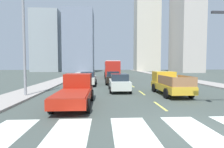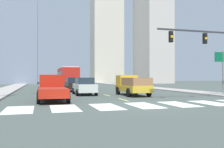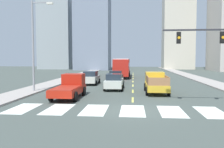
{
  "view_description": "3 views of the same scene",
  "coord_description": "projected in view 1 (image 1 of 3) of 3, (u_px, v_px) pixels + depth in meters",
  "views": [
    {
      "loc": [
        -3.62,
        -6.38,
        2.62
      ],
      "look_at": [
        -2.53,
        13.71,
        1.5
      ],
      "focal_mm": 27.04,
      "sensor_mm": 36.0,
      "label": 1
    },
    {
      "loc": [
        -6.3,
        -14.3,
        1.79
      ],
      "look_at": [
        2.85,
        16.9,
        2.17
      ],
      "focal_mm": 39.56,
      "sensor_mm": 36.0,
      "label": 2
    },
    {
      "loc": [
        0.03,
        -14.94,
        3.37
      ],
      "look_at": [
        -2.15,
        8.92,
        1.76
      ],
      "focal_mm": 37.49,
      "sensor_mm": 36.0,
      "label": 3
    }
  ],
  "objects": [
    {
      "name": "city_bus",
      "position": [
        111.0,
        68.0,
        33.08
      ],
      "size": [
        2.72,
        10.8,
        3.32
      ],
      "rotation": [
        0.0,
        0.0,
        0.03
      ],
      "color": "red",
      "rests_on": "ground"
    },
    {
      "name": "block_low_left",
      "position": [
        79.0,
        42.0,
        59.16
      ],
      "size": [
        10.03,
        9.17,
        21.29
      ],
      "primitive_type": "cube",
      "color": "gray",
      "rests_on": "ground"
    },
    {
      "name": "lane_dash_7",
      "position": [
        116.0,
        74.0,
        45.59
      ],
      "size": [
        0.16,
        2.4,
        0.01
      ],
      "primitive_type": "cube",
      "color": "#D4CD55",
      "rests_on": "ground"
    },
    {
      "name": "ground_plane",
      "position": [
        194.0,
        131.0,
        6.7
      ],
      "size": [
        160.0,
        160.0,
        0.0
      ],
      "primitive_type": "plane",
      "color": "#404945"
    },
    {
      "name": "sedan_mid",
      "position": [
        119.0,
        82.0,
        16.61
      ],
      "size": [
        2.02,
        4.4,
        1.72
      ],
      "rotation": [
        0.0,
        0.0,
        0.02
      ],
      "color": "silver",
      "rests_on": "ground"
    },
    {
      "name": "sedan_near_left",
      "position": [
        113.0,
        78.0,
        22.86
      ],
      "size": [
        2.02,
        4.4,
        1.72
      ],
      "rotation": [
        0.0,
        0.0,
        -0.02
      ],
      "color": "black",
      "rests_on": "ground"
    },
    {
      "name": "pickup_dark",
      "position": [
        76.0,
        90.0,
        11.1
      ],
      "size": [
        2.18,
        5.2,
        1.96
      ],
      "rotation": [
        0.0,
        0.0,
        -0.01
      ],
      "color": "#A71E10",
      "rests_on": "ground"
    },
    {
      "name": "lane_dash_6",
      "position": [
        118.0,
        75.0,
        40.6
      ],
      "size": [
        0.16,
        2.4,
        0.01
      ],
      "primitive_type": "cube",
      "color": "#D4CD55",
      "rests_on": "ground"
    },
    {
      "name": "block_mid_left",
      "position": [
        47.0,
        42.0,
        63.48
      ],
      "size": [
        9.99,
        9.26,
        22.35
      ],
      "primitive_type": "cube",
      "color": "#8F999C",
      "rests_on": "ground"
    },
    {
      "name": "sedan_near_right",
      "position": [
        88.0,
        79.0,
        21.22
      ],
      "size": [
        2.02,
        4.4,
        1.72
      ],
      "rotation": [
        0.0,
        0.0,
        0.01
      ],
      "color": "beige",
      "rests_on": "ground"
    },
    {
      "name": "streetlight_left",
      "position": [
        26.0,
        35.0,
        13.36
      ],
      "size": [
        2.2,
        0.28,
        9.0
      ],
      "color": "gray",
      "rests_on": "ground"
    },
    {
      "name": "lane_dash_3",
      "position": [
        127.0,
        82.0,
        25.65
      ],
      "size": [
        0.16,
        2.4,
        0.01
      ],
      "primitive_type": "cube",
      "color": "#D4CD55",
      "rests_on": "ground"
    },
    {
      "name": "pickup_stakebed",
      "position": [
        169.0,
        84.0,
        15.03
      ],
      "size": [
        2.18,
        5.2,
        1.96
      ],
      "rotation": [
        0.0,
        0.0,
        0.05
      ],
      "color": "gold",
      "rests_on": "ground"
    },
    {
      "name": "crosswalk_stripe_0",
      "position": [
        2.0,
        135.0,
        6.3
      ],
      "size": [
        1.56,
        3.42,
        0.01
      ],
      "primitive_type": "cube",
      "color": "silver",
      "rests_on": "ground"
    },
    {
      "name": "crosswalk_stripe_2",
      "position": [
        133.0,
        132.0,
        6.57
      ],
      "size": [
        1.56,
        3.42,
        0.01
      ],
      "primitive_type": "cube",
      "color": "silver",
      "rests_on": "ground"
    },
    {
      "name": "crosswalk_stripe_3",
      "position": [
        194.0,
        130.0,
        6.7
      ],
      "size": [
        1.56,
        3.42,
        0.01
      ],
      "primitive_type": "cube",
      "color": "silver",
      "rests_on": "ground"
    },
    {
      "name": "lane_dash_5",
      "position": [
        120.0,
        77.0,
        35.62
      ],
      "size": [
        0.16,
        2.4,
        0.01
      ],
      "primitive_type": "cube",
      "color": "#D4CD55",
      "rests_on": "ground"
    },
    {
      "name": "lane_dash_4",
      "position": [
        123.0,
        79.0,
        30.63
      ],
      "size": [
        0.16,
        2.4,
        0.01
      ],
      "primitive_type": "cube",
      "color": "#D4CD55",
      "rests_on": "ground"
    },
    {
      "name": "lane_dash_0",
      "position": [
        160.0,
        106.0,
        10.69
      ],
      "size": [
        0.16,
        2.4,
        0.01
      ],
      "primitive_type": "cube",
      "color": "#D4CD55",
      "rests_on": "ground"
    },
    {
      "name": "lane_dash_1",
      "position": [
        142.0,
        93.0,
        15.68
      ],
      "size": [
        0.16,
        2.4,
        0.01
      ],
      "primitive_type": "cube",
      "color": "#D4CD55",
      "rests_on": "ground"
    },
    {
      "name": "sidewalk_left",
      "position": [
        54.0,
        82.0,
        24.07
      ],
      "size": [
        2.86,
        110.0,
        0.15
      ],
      "primitive_type": "cube",
      "color": "#9A948E",
      "rests_on": "ground"
    },
    {
      "name": "sidewalk_right",
      "position": [
        198.0,
        82.0,
        25.22
      ],
      "size": [
        2.86,
        110.0,
        0.15
      ],
      "primitive_type": "cube",
      "color": "#9A948E",
      "rests_on": "ground"
    },
    {
      "name": "lane_dash_2",
      "position": [
        132.0,
        86.0,
        20.66
      ],
      "size": [
        0.16,
        2.4,
        0.01
      ],
      "primitive_type": "cube",
      "color": "#D4CD55",
      "rests_on": "ground"
    },
    {
      "name": "crosswalk_stripe_1",
      "position": [
        69.0,
        133.0,
        6.44
      ],
      "size": [
        1.56,
        3.42,
        0.01
      ],
      "primitive_type": "cube",
      "color": "silver",
      "rests_on": "ground"
    },
    {
      "name": "block_mid_right",
      "position": [
        186.0,
        31.0,
        58.47
      ],
      "size": [
        7.54,
        11.95,
        28.57
      ],
      "primitive_type": "cube",
      "color": "#BCB4AA",
      "rests_on": "ground"
    }
  ]
}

